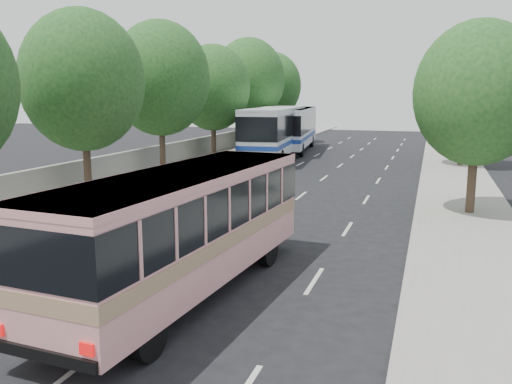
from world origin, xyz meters
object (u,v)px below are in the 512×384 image
at_px(pink_taxi, 223,199).
at_px(white_pickup, 184,181).
at_px(pink_bus, 185,219).
at_px(tour_coach_rear, 294,125).
at_px(tour_coach_front, 275,128).

bearing_deg(pink_taxi, white_pickup, 128.61).
xyz_separation_m(pink_bus, tour_coach_rear, (-5.80, 34.41, 0.31)).
relative_size(pink_bus, tour_coach_rear, 0.78).
distance_m(pink_bus, white_pickup, 13.43).
relative_size(pink_taxi, tour_coach_front, 0.37).
bearing_deg(white_pickup, pink_taxi, -41.06).
relative_size(pink_taxi, tour_coach_rear, 0.39).
relative_size(white_pickup, tour_coach_front, 0.40).
height_order(pink_taxi, tour_coach_front, tour_coach_front).
height_order(pink_bus, white_pickup, pink_bus).
bearing_deg(tour_coach_front, tour_coach_rear, 84.88).
height_order(white_pickup, tour_coach_rear, tour_coach_rear).
bearing_deg(tour_coach_rear, pink_taxi, -88.56).
distance_m(pink_bus, pink_taxi, 8.21).
distance_m(pink_taxi, white_pickup, 5.61).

